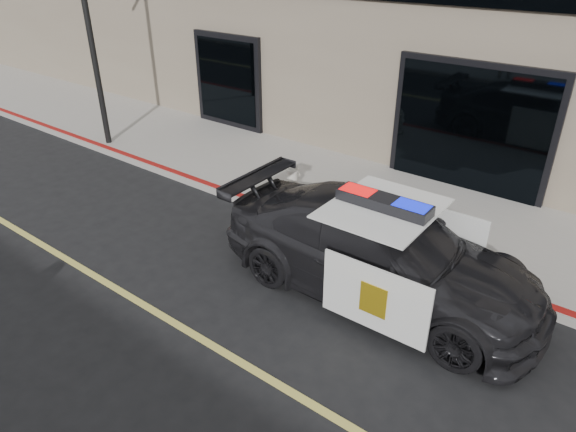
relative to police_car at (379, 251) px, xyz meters
The scene contains 5 objects.
ground 2.70m from the police_car, 74.74° to the right, with size 120.00×120.00×0.00m, color black.
sidewalk_n 2.91m from the police_car, 76.05° to the left, with size 60.00×3.50×0.15m, color gray.
police_car is the anchor object (origin of this frame).
fire_hydrant 3.60m from the police_car, 148.94° to the left, with size 0.32×0.44×0.70m.
street_light 9.32m from the police_car, behind, with size 0.15×1.34×5.29m.
Camera 1 is at (2.27, -3.67, 4.99)m, focal length 32.00 mm.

